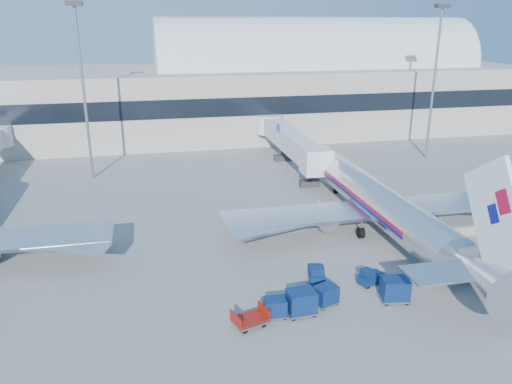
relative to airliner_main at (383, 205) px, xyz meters
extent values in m
plane|color=gray|center=(-10.00, -4.51, -2.93)|extent=(260.00, 260.00, 0.00)
cube|color=#B2AA9E|center=(-35.00, 51.49, 3.07)|extent=(170.00, 28.00, 12.00)
cube|color=black|center=(-35.00, 37.54, 4.07)|extent=(170.00, 0.40, 3.00)
cylinder|color=silver|center=(10.00, 51.49, 9.07)|extent=(60.00, 18.00, 18.00)
cylinder|color=silver|center=(0.00, 1.49, -0.03)|extent=(3.80, 28.00, 3.80)
sphere|color=silver|center=(0.00, 15.49, -0.03)|extent=(3.72, 3.72, 3.72)
cone|color=silver|center=(0.00, -15.51, 0.37)|extent=(3.80, 6.00, 3.80)
cube|color=#B30D2C|center=(0.00, 2.49, 0.22)|extent=(3.85, 20.16, 0.32)
cube|color=navy|center=(0.00, 2.49, -0.15)|extent=(3.85, 20.16, 0.32)
cube|color=white|center=(0.00, -16.01, 4.77)|extent=(0.35, 7.79, 8.74)
cube|color=silver|center=(0.00, -15.01, 0.57)|extent=(11.00, 3.00, 0.18)
cube|color=silver|center=(0.00, 0.49, -0.63)|extent=(32.00, 5.00, 0.28)
cylinder|color=#B7B7BC|center=(-5.50, 1.99, -1.58)|extent=(2.10, 3.80, 2.10)
cylinder|color=#B7B7BC|center=(5.50, 1.99, -1.58)|extent=(2.10, 3.80, 2.10)
cylinder|color=black|center=(0.00, 12.49, -2.48)|extent=(0.40, 0.90, 0.90)
cube|color=silver|center=(-2.40, 25.49, 1.07)|extent=(2.70, 24.00, 2.70)
cube|color=silver|center=(-2.40, 13.29, 1.07)|extent=(3.40, 3.20, 3.20)
cylinder|color=silver|center=(-2.40, 36.99, 1.07)|extent=(4.40, 4.40, 3.00)
cube|color=#2D2D30|center=(-2.40, 15.49, -1.13)|extent=(0.50, 0.50, 3.00)
cube|color=#2D2D30|center=(-2.40, 15.49, -2.48)|extent=(2.60, 1.00, 0.90)
cube|color=#2D2D30|center=(-2.40, 28.49, -1.13)|extent=(0.50, 0.50, 3.00)
cube|color=#2D2D30|center=(-2.40, 28.49, -2.48)|extent=(2.60, 1.00, 0.90)
cube|color=navy|center=(-4.00, 25.49, 2.87)|extent=(0.12, 1.40, 0.90)
cylinder|color=slate|center=(-30.00, 25.49, 8.07)|extent=(0.36, 0.36, 22.00)
cube|color=#2D2D30|center=(-30.00, 25.49, 19.37)|extent=(2.00, 1.20, 0.60)
cylinder|color=slate|center=(20.00, 25.49, 8.07)|extent=(0.36, 0.36, 22.00)
cube|color=#2D2D30|center=(20.00, 25.49, 19.37)|extent=(2.00, 1.20, 0.60)
cube|color=#9E9E96|center=(8.00, -2.51, -2.48)|extent=(3.00, 0.55, 0.90)
cube|color=#9E9E96|center=(11.30, -2.51, -2.48)|extent=(3.00, 0.55, 0.90)
cube|color=#0A1F4C|center=(-5.53, -9.64, -2.41)|extent=(2.38, 1.72, 0.70)
cube|color=#0A1F4C|center=(-5.97, -9.80, -1.85)|extent=(1.10, 1.16, 0.65)
cylinder|color=black|center=(-4.96, -9.00, -2.67)|extent=(0.56, 0.36, 0.52)
cube|color=#0A1F4C|center=(1.95, -10.12, -2.33)|extent=(2.67, 2.63, 0.82)
cube|color=#0A1F4C|center=(1.56, -9.74, -1.68)|extent=(1.46, 1.46, 0.76)
cylinder|color=black|center=(2.92, -10.36, -2.62)|extent=(0.61, 0.59, 0.61)
cube|color=#0A1F4C|center=(-9.72, -8.29, -2.34)|extent=(1.74, 2.65, 0.79)
cube|color=#0A1F4C|center=(-9.84, -8.80, -1.71)|extent=(1.25, 1.17, 0.74)
cylinder|color=black|center=(-9.99, -7.35, -2.63)|extent=(0.36, 0.63, 0.59)
cube|color=#0A1F4C|center=(-10.20, -11.81, -2.06)|extent=(1.98, 1.77, 1.32)
cube|color=slate|center=(-10.20, -11.81, -2.73)|extent=(2.08, 1.84, 0.09)
cylinder|color=black|center=(-9.78, -11.12, -2.74)|extent=(0.39, 0.26, 0.36)
cube|color=#0A1F4C|center=(-12.39, -12.64, -1.87)|extent=(2.10, 1.69, 1.62)
cube|color=slate|center=(-12.39, -12.64, -2.68)|extent=(2.22, 1.75, 0.11)
cylinder|color=black|center=(-11.65, -11.98, -2.70)|extent=(0.46, 0.21, 0.45)
cube|color=#0A1F4C|center=(-14.33, -12.59, -2.10)|extent=(1.65, 1.32, 1.26)
cube|color=slate|center=(-14.33, -12.59, -2.74)|extent=(1.74, 1.37, 0.09)
cylinder|color=black|center=(-13.68, -12.15, -2.75)|extent=(0.36, 0.16, 0.35)
cube|color=#0A1F4C|center=(-4.91, -12.43, -1.87)|extent=(2.24, 1.87, 1.61)
cube|color=slate|center=(-4.91, -12.43, -2.68)|extent=(2.36, 1.95, 0.11)
cylinder|color=black|center=(-4.04, -11.96, -2.70)|extent=(0.47, 0.25, 0.44)
cube|color=#0A1F4C|center=(3.43, -12.43, -1.89)|extent=(2.25, 1.92, 1.58)
cube|color=slate|center=(3.43, -12.43, -2.69)|extent=(2.37, 1.99, 0.11)
cylinder|color=black|center=(4.05, -11.67, -2.71)|extent=(0.46, 0.26, 0.44)
cube|color=slate|center=(-16.31, -13.30, -2.55)|extent=(2.73, 2.24, 0.13)
cube|color=maroon|center=(-16.31, -13.30, -2.34)|extent=(2.74, 2.29, 0.09)
cylinder|color=black|center=(-15.78, -12.51, -2.71)|extent=(0.46, 0.29, 0.43)
camera|label=1|loc=(-22.42, -42.66, 17.26)|focal=35.00mm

